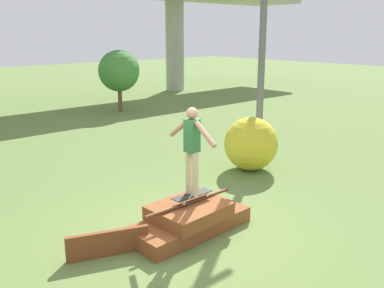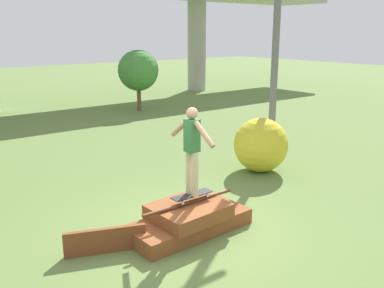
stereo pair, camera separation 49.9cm
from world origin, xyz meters
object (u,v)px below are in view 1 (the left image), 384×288
object	(u,v)px
skater	(192,145)
tree_mid_back	(119,71)
skateboard	(192,195)
bush_yellow_flowering	(251,144)
utility_pole	(263,33)

from	to	relation	value
skater	tree_mid_back	xyz separation A→B (m)	(5.58, 11.13, 0.21)
skateboard	bush_yellow_flowering	world-z (taller)	bush_yellow_flowering
tree_mid_back	utility_pole	bearing A→B (deg)	-94.62
skater	utility_pole	xyz separation A→B (m)	(4.88, 2.48, 1.88)
utility_pole	skater	bearing A→B (deg)	-153.03
utility_pole	bush_yellow_flowering	xyz separation A→B (m)	(-1.38, -0.88, -2.79)
skater	skateboard	bearing A→B (deg)	0.00
utility_pole	tree_mid_back	world-z (taller)	utility_pole
skateboard	skater	bearing A→B (deg)	180.00
skater	utility_pole	distance (m)	5.79
skateboard	bush_yellow_flowering	distance (m)	3.85
skateboard	tree_mid_back	bearing A→B (deg)	63.38
skateboard	bush_yellow_flowering	size ratio (longest dim) A/B	0.58
tree_mid_back	bush_yellow_flowering	bearing A→B (deg)	-102.31
utility_pole	tree_mid_back	size ratio (longest dim) A/B	2.45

